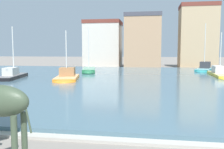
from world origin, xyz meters
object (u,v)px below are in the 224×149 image
sailboat_black (14,76)px  sailboat_green (89,71)px  sailboat_yellow (220,75)px  sailboat_teal (204,69)px  sailboat_orange (67,78)px

sailboat_black → sailboat_green: bearing=53.3°
sailboat_black → sailboat_green: (6.83, 9.18, -0.07)m
sailboat_yellow → sailboat_teal: 8.78m
sailboat_teal → sailboat_yellow: bearing=-89.6°
sailboat_black → sailboat_teal: 28.81m
sailboat_orange → sailboat_teal: sailboat_teal is taller
sailboat_yellow → sailboat_green: bearing=170.0°
sailboat_yellow → sailboat_teal: size_ratio=1.15×
sailboat_black → sailboat_yellow: bearing=13.6°
sailboat_orange → sailboat_yellow: size_ratio=0.73×
sailboat_teal → sailboat_orange: bearing=-139.2°
sailboat_orange → sailboat_yellow: (17.98, 6.67, -0.01)m
sailboat_yellow → sailboat_black: 25.51m
sailboat_yellow → sailboat_teal: sailboat_teal is taller
sailboat_teal → sailboat_green: sailboat_teal is taller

